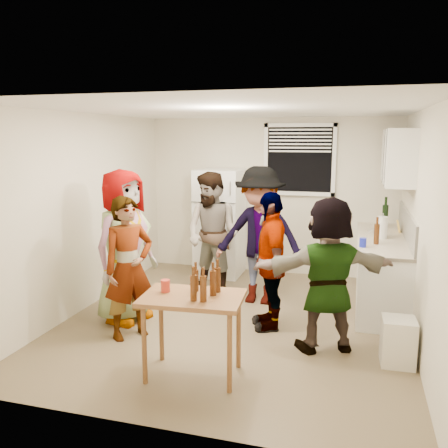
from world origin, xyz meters
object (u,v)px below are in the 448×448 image
(kettle, at_px, (379,237))
(beer_bottle_counter, at_px, (376,244))
(refrigerator, at_px, (220,223))
(guest_back_right, at_px, (258,301))
(guest_black, at_px, (269,326))
(guest_grey, at_px, (127,319))
(trash_bin, at_px, (398,340))
(blue_cup, at_px, (363,247))
(serving_table, at_px, (194,375))
(guest_back_left, at_px, (213,293))
(guest_orange, at_px, (325,349))
(red_cup, at_px, (166,292))
(beer_bottle_table, at_px, (196,291))
(guest_stripe, at_px, (131,336))
(wine_bottle, at_px, (384,228))

(kettle, xyz_separation_m, beer_bottle_counter, (-0.05, -0.45, 0.00))
(refrigerator, distance_m, guest_back_right, 1.66)
(guest_black, bearing_deg, guest_grey, -101.61)
(kettle, relative_size, guest_back_right, 0.12)
(refrigerator, distance_m, trash_bin, 3.63)
(blue_cup, height_order, serving_table, blue_cup)
(beer_bottle_counter, distance_m, guest_back_left, 2.36)
(kettle, relative_size, guest_black, 0.13)
(trash_bin, height_order, guest_grey, trash_bin)
(serving_table, bearing_deg, guest_grey, 139.01)
(trash_bin, distance_m, guest_orange, 0.76)
(blue_cup, relative_size, trash_bin, 0.24)
(refrigerator, relative_size, guest_grey, 0.93)
(beer_bottle_counter, relative_size, guest_orange, 0.15)
(guest_grey, bearing_deg, guest_back_left, -15.14)
(trash_bin, xyz_separation_m, red_cup, (-2.14, -0.71, 0.53))
(trash_bin, xyz_separation_m, serving_table, (-1.86, -0.75, -0.25))
(trash_bin, relative_size, guest_black, 0.29)
(refrigerator, height_order, guest_orange, refrigerator)
(beer_bottle_table, relative_size, guest_back_right, 0.11)
(beer_bottle_counter, distance_m, guest_grey, 3.20)
(guest_back_left, bearing_deg, beer_bottle_table, -61.34)
(beer_bottle_counter, bearing_deg, guest_grey, -160.63)
(guest_black, bearing_deg, guest_orange, 38.13)
(refrigerator, height_order, guest_back_left, refrigerator)
(beer_bottle_counter, height_order, serving_table, beer_bottle_counter)
(kettle, bearing_deg, guest_back_left, 176.45)
(kettle, distance_m, blue_cup, 0.69)
(serving_table, relative_size, red_cup, 8.02)
(beer_bottle_counter, distance_m, beer_bottle_table, 2.58)
(refrigerator, distance_m, guest_stripe, 2.77)
(kettle, relative_size, red_cup, 1.85)
(beer_bottle_table, distance_m, guest_black, 1.51)
(serving_table, height_order, guest_stripe, serving_table)
(serving_table, distance_m, guest_stripe, 1.16)
(guest_back_right, bearing_deg, kettle, 17.56)
(blue_cup, xyz_separation_m, guest_stripe, (-2.46, -1.25, -0.90))
(guest_grey, bearing_deg, trash_bin, -80.36)
(guest_stripe, bearing_deg, serving_table, -86.29)
(beer_bottle_table, bearing_deg, guest_black, 67.77)
(wine_bottle, relative_size, blue_cup, 3.02)
(trash_bin, height_order, red_cup, red_cup)
(beer_bottle_table, bearing_deg, red_cup, -160.36)
(trash_bin, distance_m, red_cup, 2.31)
(trash_bin, bearing_deg, guest_back_right, 140.37)
(refrigerator, height_order, beer_bottle_table, refrigerator)
(trash_bin, bearing_deg, guest_back_left, 146.82)
(wine_bottle, relative_size, beer_bottle_counter, 1.33)
(refrigerator, distance_m, blue_cup, 2.59)
(wine_bottle, distance_m, guest_orange, 2.61)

